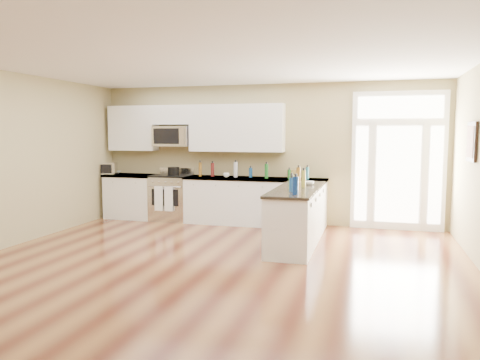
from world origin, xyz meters
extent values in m
plane|color=#512416|center=(0.00, 0.00, 0.00)|extent=(8.00, 8.00, 0.00)
plane|color=tan|center=(0.00, 4.00, 1.40)|extent=(7.00, 0.00, 7.00)
plane|color=white|center=(0.00, 0.00, 2.80)|extent=(8.00, 8.00, 0.00)
cube|color=white|center=(-2.87, 3.69, 0.45)|extent=(1.06, 0.62, 0.90)
cube|color=black|center=(-2.87, 3.69, 0.05)|extent=(1.02, 0.52, 0.10)
cube|color=black|center=(-2.87, 3.69, 0.92)|extent=(1.10, 0.66, 0.04)
cube|color=white|center=(-0.16, 3.69, 0.45)|extent=(2.81, 0.62, 0.90)
cube|color=black|center=(-0.16, 3.69, 0.05)|extent=(2.77, 0.52, 0.10)
cube|color=black|center=(-0.16, 3.69, 0.92)|extent=(2.85, 0.66, 0.04)
cube|color=white|center=(0.93, 2.24, 0.45)|extent=(0.65, 2.28, 0.90)
cube|color=black|center=(0.93, 2.24, 0.05)|extent=(0.61, 2.18, 0.10)
cube|color=black|center=(0.93, 2.24, 0.92)|extent=(0.69, 2.32, 0.04)
cube|color=white|center=(-2.88, 3.83, 1.93)|extent=(1.04, 0.33, 0.95)
cube|color=white|center=(-0.57, 3.83, 1.93)|extent=(1.94, 0.33, 0.95)
cube|color=white|center=(-1.95, 3.83, 2.20)|extent=(0.82, 0.33, 0.40)
cube|color=silver|center=(-1.95, 3.80, 1.76)|extent=(0.78, 0.40, 0.42)
cube|color=black|center=(-2.01, 3.59, 1.76)|extent=(0.56, 0.01, 0.32)
cube|color=white|center=(2.55, 3.96, 1.30)|extent=(1.70, 0.08, 2.60)
cube|color=white|center=(2.55, 3.91, 1.05)|extent=(0.78, 0.02, 1.80)
cube|color=white|center=(1.89, 3.91, 1.05)|extent=(0.22, 0.02, 1.80)
cube|color=white|center=(3.21, 3.91, 1.05)|extent=(0.22, 0.02, 1.80)
cube|color=white|center=(2.55, 3.91, 2.30)|extent=(1.50, 0.02, 0.40)
cube|color=black|center=(3.47, 2.20, 1.70)|extent=(0.04, 0.58, 0.58)
cube|color=#96423C|center=(3.45, 2.20, 1.70)|extent=(0.01, 0.46, 0.46)
cube|color=silver|center=(-1.95, 3.69, 0.46)|extent=(0.79, 0.65, 0.92)
cube|color=black|center=(-1.95, 3.69, 0.94)|extent=(0.79, 0.60, 0.03)
cube|color=silver|center=(-1.95, 3.99, 1.01)|extent=(0.79, 0.04, 0.14)
cube|color=black|center=(-1.95, 3.36, 0.52)|extent=(0.58, 0.01, 0.34)
cylinder|color=silver|center=(-1.95, 3.34, 0.74)|extent=(0.70, 0.02, 0.02)
cube|color=white|center=(-2.07, 3.33, 0.50)|extent=(0.18, 0.02, 0.50)
cube|color=white|center=(-1.85, 3.33, 0.50)|extent=(0.18, 0.02, 0.50)
cylinder|color=black|center=(-1.88, 3.65, 1.04)|extent=(0.29, 0.29, 0.19)
cube|color=silver|center=(-3.35, 3.60, 1.07)|extent=(0.34, 0.30, 0.25)
cube|color=brown|center=(0.59, 3.82, 1.02)|extent=(0.24, 0.20, 0.16)
imported|color=white|center=(-3.32, 3.81, 0.97)|extent=(0.27, 0.27, 0.05)
imported|color=white|center=(1.04, 2.72, 0.97)|extent=(0.22, 0.22, 0.06)
imported|color=white|center=(-0.73, 3.64, 0.99)|extent=(0.12, 0.12, 0.09)
cylinder|color=#19591E|center=(0.55, 3.63, 1.03)|extent=(0.06, 0.06, 0.18)
cylinder|color=navy|center=(-0.25, 3.75, 1.04)|extent=(0.07, 0.07, 0.19)
cylinder|color=brown|center=(0.83, 3.00, 1.08)|extent=(0.07, 0.07, 0.28)
cylinder|color=olive|center=(1.01, 2.35, 1.08)|extent=(0.07, 0.07, 0.28)
cylinder|color=#26727F|center=(0.90, 3.62, 1.06)|extent=(0.06, 0.06, 0.24)
cylinder|color=#591919|center=(-1.05, 3.73, 1.08)|extent=(0.07, 0.07, 0.28)
cylinder|color=#B2B2B7|center=(-0.55, 3.70, 1.09)|extent=(0.08, 0.08, 0.30)
cylinder|color=navy|center=(1.03, 1.40, 1.07)|extent=(0.08, 0.08, 0.26)
cylinder|color=#3F7226|center=(0.86, 2.05, 1.05)|extent=(0.09, 0.09, 0.21)
cylinder|color=#19591E|center=(0.10, 3.63, 1.08)|extent=(0.07, 0.07, 0.28)
cylinder|color=navy|center=(0.92, 1.70, 1.05)|extent=(0.07, 0.07, 0.21)
cylinder|color=brown|center=(-1.30, 3.68, 1.08)|extent=(0.07, 0.07, 0.29)
camera|label=1|loc=(2.08, -5.26, 1.83)|focal=35.00mm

